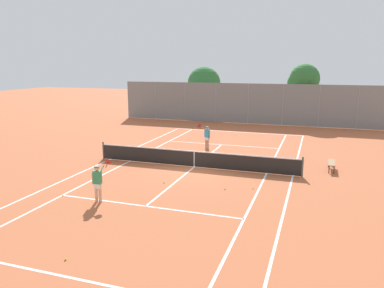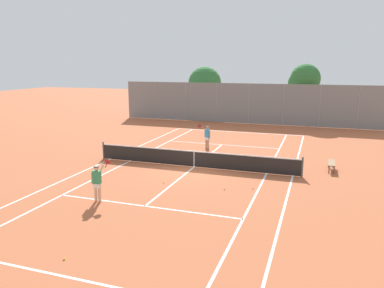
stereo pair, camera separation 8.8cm
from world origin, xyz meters
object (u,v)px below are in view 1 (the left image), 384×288
at_px(loose_tennis_ball_1, 164,183).
at_px(tree_behind_right, 303,80).
at_px(player_far_left, 207,136).
at_px(player_near_side, 98,181).
at_px(loose_tennis_ball_2, 66,259).
at_px(tree_behind_left, 203,84).
at_px(loose_tennis_ball_4, 253,188).
at_px(tennis_net, 194,158).
at_px(loose_tennis_ball_3, 171,159).
at_px(loose_tennis_ball_5, 236,135).
at_px(courtside_bench, 331,163).
at_px(loose_tennis_ball_0, 225,189).

height_order(loose_tennis_ball_1, tree_behind_right, tree_behind_right).
bearing_deg(player_far_left, player_near_side, -97.51).
xyz_separation_m(loose_tennis_ball_2, tree_behind_left, (-5.32, 31.52, 3.54)).
xyz_separation_m(player_far_left, loose_tennis_ball_4, (4.51, -7.53, -0.89)).
bearing_deg(tennis_net, tree_behind_left, 105.63).
height_order(loose_tennis_ball_3, loose_tennis_ball_5, same).
bearing_deg(loose_tennis_ball_3, loose_tennis_ball_2, -83.17).
bearing_deg(loose_tennis_ball_2, tree_behind_right, 79.92).
bearing_deg(tennis_net, loose_tennis_ball_3, 150.21).
bearing_deg(loose_tennis_ball_2, tree_behind_left, 99.57).
height_order(tree_behind_left, tree_behind_right, tree_behind_right).
bearing_deg(tree_behind_left, loose_tennis_ball_5, -59.90).
bearing_deg(tree_behind_left, loose_tennis_ball_4, -67.56).
distance_m(tennis_net, player_near_side, 6.92).
relative_size(player_far_left, tree_behind_right, 0.30).
distance_m(loose_tennis_ball_2, loose_tennis_ball_4, 9.38).
distance_m(loose_tennis_ball_4, loose_tennis_ball_5, 13.43).
bearing_deg(player_far_left, tree_behind_right, 68.26).
xyz_separation_m(tennis_net, tree_behind_left, (-5.70, 20.37, 3.06)).
distance_m(player_far_left, courtside_bench, 8.61).
distance_m(loose_tennis_ball_5, tree_behind_left, 12.35).
bearing_deg(courtside_bench, player_near_side, -138.86).
relative_size(loose_tennis_ball_5, courtside_bench, 0.04).
height_order(player_near_side, tree_behind_right, tree_behind_right).
height_order(player_near_side, loose_tennis_ball_5, player_near_side).
distance_m(loose_tennis_ball_4, tree_behind_left, 25.31).
bearing_deg(tree_behind_left, tree_behind_right, -8.98).
bearing_deg(loose_tennis_ball_1, player_far_left, 91.17).
height_order(loose_tennis_ball_4, tree_behind_left, tree_behind_left).
relative_size(tennis_net, player_far_left, 6.76).
xyz_separation_m(tennis_net, loose_tennis_ball_3, (-1.85, 1.06, -0.48)).
xyz_separation_m(loose_tennis_ball_1, courtside_bench, (7.91, 5.10, 0.38)).
bearing_deg(courtside_bench, tennis_net, -166.49).
relative_size(player_near_side, courtside_bench, 1.18).
xyz_separation_m(player_near_side, tree_behind_left, (-3.56, 26.94, 2.64)).
bearing_deg(tree_behind_right, player_near_side, -105.61).
xyz_separation_m(loose_tennis_ball_0, loose_tennis_ball_2, (-3.00, -7.85, 0.00)).
distance_m(loose_tennis_ball_2, courtside_bench, 15.11).
distance_m(loose_tennis_ball_3, loose_tennis_ball_4, 6.89).
relative_size(player_far_left, loose_tennis_ball_2, 26.88).
height_order(loose_tennis_ball_0, loose_tennis_ball_3, same).
height_order(loose_tennis_ball_2, tree_behind_right, tree_behind_right).
distance_m(player_far_left, loose_tennis_ball_0, 8.72).
relative_size(player_far_left, loose_tennis_ball_0, 26.88).
distance_m(tennis_net, loose_tennis_ball_2, 11.16).
distance_m(tennis_net, courtside_bench, 7.64).
xyz_separation_m(loose_tennis_ball_3, loose_tennis_ball_4, (5.71, -3.85, 0.00)).
relative_size(loose_tennis_ball_5, tree_behind_left, 0.01).
bearing_deg(tree_behind_right, player_far_left, -111.74).
height_order(tennis_net, tree_behind_right, tree_behind_right).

